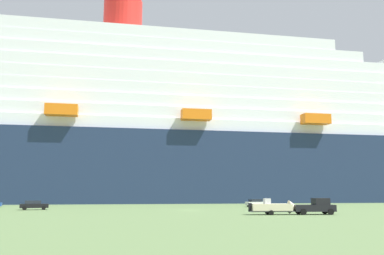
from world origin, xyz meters
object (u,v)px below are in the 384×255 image
object	(u,v)px
cruise_ship	(232,139)
parked_car_white_van	(256,203)
pickup_truck	(315,207)
small_boat_on_trailer	(276,207)
parked_car_black_coupe	(34,205)

from	to	relation	value
cruise_ship	parked_car_white_van	xyz separation A→B (m)	(-6.29, -41.50, -18.93)
pickup_truck	small_boat_on_trailer	world-z (taller)	pickup_truck
parked_car_white_van	parked_car_black_coupe	xyz separation A→B (m)	(-42.36, -7.92, 0.00)
pickup_truck	parked_car_white_van	size ratio (longest dim) A/B	1.30
cruise_ship	small_boat_on_trailer	distance (m)	74.75
cruise_ship	pickup_truck	bearing A→B (deg)	-96.23
parked_car_white_van	cruise_ship	bearing A→B (deg)	81.38
small_boat_on_trailer	pickup_truck	bearing A→B (deg)	-4.63
cruise_ship	parked_car_white_van	distance (m)	46.05
cruise_ship	pickup_truck	world-z (taller)	cruise_ship
small_boat_on_trailer	parked_car_black_coupe	bearing A→B (deg)	148.50
small_boat_on_trailer	parked_car_black_coupe	distance (m)	41.53
parked_car_black_coupe	small_boat_on_trailer	bearing A→B (deg)	-31.50
pickup_truck	parked_car_white_van	distance (m)	30.10
cruise_ship	small_boat_on_trailer	size ratio (longest dim) A/B	39.00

